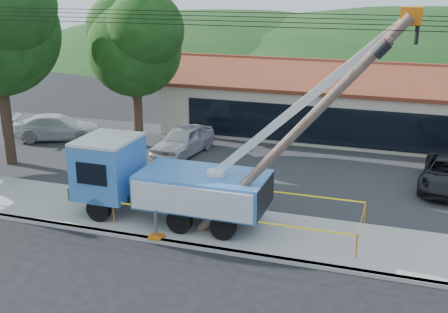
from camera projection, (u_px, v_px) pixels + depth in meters
ground at (151, 272)px, 18.99m from camera, size 120.00×120.00×0.00m
curb at (176, 243)px, 20.86m from camera, size 60.00×0.25×0.15m
sidewalk at (194, 223)px, 22.58m from camera, size 60.00×4.00×0.15m
parking_lot at (249, 164)px, 29.81m from camera, size 60.00×12.00×0.10m
strip_mall at (346, 105)px, 35.24m from camera, size 22.50×8.53×4.67m
tree_lot at (134, 40)px, 30.95m from camera, size 6.30×5.60×8.94m
hill_west at (230, 54)px, 73.19m from camera, size 78.40×56.00×28.00m
hill_center at (433, 63)px, 65.62m from camera, size 89.60×64.00×32.00m
utility_truck at (166, 179)px, 22.42m from camera, size 12.87×4.22×8.48m
leaning_pole at (304, 125)px, 19.27m from camera, size 7.32×1.90×8.44m
caution_tape at (239, 207)px, 22.28m from camera, size 9.58×3.19×0.92m
car_silver at (184, 156)px, 31.36m from camera, size 2.51×4.92×1.60m
car_white at (59, 141)px, 34.28m from camera, size 5.63×3.95×1.51m
car_dark at (446, 190)px, 26.30m from camera, size 2.88×5.30×1.41m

